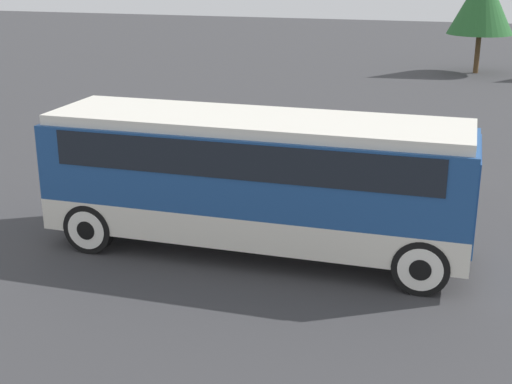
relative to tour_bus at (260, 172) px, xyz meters
name	(u,v)px	position (x,y,z in m)	size (l,w,h in m)	color
ground_plane	(256,250)	(-0.10, 0.00, -1.85)	(120.00, 120.00, 0.00)	#38383A
tour_bus	(260,172)	(0.00, 0.00, 0.00)	(9.23, 2.65, 3.07)	silver
parked_car_near	(240,156)	(-2.06, 4.89, -1.13)	(4.60, 1.96, 1.44)	maroon
parked_car_mid	(387,149)	(1.95, 7.10, -1.17)	(4.07, 1.87, 1.39)	silver
tree_center	(482,1)	(4.49, 27.73, 2.05)	(3.56, 3.56, 5.68)	brown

